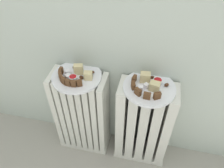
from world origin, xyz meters
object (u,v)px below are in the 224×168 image
Objects in this scene: fork at (70,78)px; radiator_left at (82,114)px; radiator_right at (143,125)px; jam_bowl_left at (73,78)px; plate_right at (149,88)px; plate_left at (77,76)px; jam_bowl_right at (158,82)px.

radiator_left is at bearing 43.73° from fork.
radiator_right is 14.00× the size of jam_bowl_left.
fork is at bearing -176.33° from radiator_right.
radiator_left is 6.10× the size of fork.
radiator_right is 2.29× the size of plate_right.
radiator_left is 2.29× the size of plate_right.
radiator_left is at bearing -90.00° from plate_left.
radiator_left is 0.50m from jam_bowl_right.
jam_bowl_left is (-0.36, -0.04, 0.02)m from plate_right.
jam_bowl_left is 0.03m from fork.
plate_right is 0.38m from fork.
plate_left is (0.00, 0.00, 0.29)m from radiator_left.
jam_bowl_left reaches higher than fork.
radiator_left is at bearing -180.00° from radiator_right.
plate_right is (0.36, 0.00, 0.29)m from radiator_left.
radiator_left is at bearing -180.00° from plate_right.
plate_right is 0.05m from jam_bowl_right.
jam_bowl_right is at bearing 9.55° from jam_bowl_left.
radiator_right is (0.36, 0.00, 0.00)m from radiator_left.
radiator_right is 0.49m from fork.
jam_bowl_left reaches higher than radiator_left.
jam_bowl_right is at bearing 40.79° from plate_right.
jam_bowl_left reaches higher than plate_right.
jam_bowl_left is (-0.00, -0.04, 0.31)m from radiator_left.
plate_left and plate_right have the same top height.
plate_right is at bearing -116.57° from radiator_right.
plate_right reaches higher than radiator_left.
radiator_left is 1.00× the size of radiator_right.
jam_bowl_left is (-0.00, -0.04, 0.02)m from plate_left.
radiator_right is 6.10× the size of fork.
radiator_left is 2.29× the size of plate_left.
fork reaches higher than plate_left.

